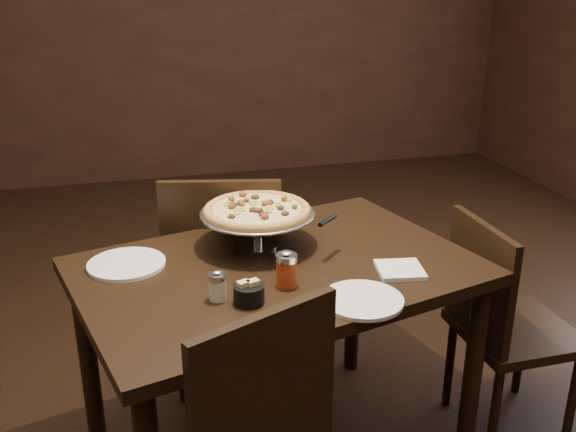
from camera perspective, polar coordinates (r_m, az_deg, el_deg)
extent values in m
cube|color=black|center=(5.44, -11.52, 17.65)|extent=(6.00, 0.02, 2.80)
cube|color=black|center=(2.10, -0.96, -4.92)|extent=(1.42, 1.12, 0.04)
cylinder|color=black|center=(2.35, 16.04, -13.73)|extent=(0.06, 0.06, 0.74)
cylinder|color=black|center=(2.43, -17.25, -12.71)|extent=(0.06, 0.06, 0.74)
cylinder|color=black|center=(2.81, 5.84, -6.86)|extent=(0.06, 0.06, 0.74)
cylinder|color=silver|center=(2.23, -2.71, -2.64)|extent=(0.13, 0.13, 0.01)
cylinder|color=silver|center=(2.20, -2.74, -1.28)|extent=(0.03, 0.03, 0.11)
cylinder|color=silver|center=(2.18, -2.76, 0.07)|extent=(0.10, 0.10, 0.01)
cylinder|color=#98989C|center=(2.18, -2.77, 0.21)|extent=(0.38, 0.38, 0.01)
torus|color=#98989C|center=(2.18, -2.77, 0.24)|extent=(0.39, 0.39, 0.01)
cylinder|color=#A26830|center=(2.18, -2.77, 0.43)|extent=(0.36, 0.36, 0.01)
torus|color=#A26830|center=(2.18, -2.77, 0.52)|extent=(0.37, 0.37, 0.03)
cylinder|color=tan|center=(2.18, -2.77, 0.64)|extent=(0.30, 0.30, 0.01)
cylinder|color=beige|center=(1.88, -6.27, -6.47)|extent=(0.05, 0.05, 0.07)
cylinder|color=silver|center=(1.86, -6.32, -5.34)|extent=(0.05, 0.05, 0.02)
ellipsoid|color=silver|center=(1.85, -6.34, -4.97)|extent=(0.03, 0.03, 0.01)
cylinder|color=#97250D|center=(1.94, -0.14, -5.10)|extent=(0.06, 0.06, 0.08)
cylinder|color=silver|center=(1.92, -0.14, -3.73)|extent=(0.07, 0.07, 0.02)
ellipsoid|color=silver|center=(1.91, -0.14, -3.28)|extent=(0.04, 0.04, 0.01)
cylinder|color=black|center=(1.86, -3.50, -6.93)|extent=(0.09, 0.09, 0.06)
cube|color=#D8C47D|center=(1.85, -3.97, -6.64)|extent=(0.04, 0.04, 0.06)
cube|color=#D8C47D|center=(1.85, -3.14, -6.54)|extent=(0.04, 0.04, 0.06)
cube|color=white|center=(2.07, 9.93, -4.74)|extent=(0.16, 0.16, 0.02)
cylinder|color=white|center=(2.15, -14.16, -4.16)|extent=(0.25, 0.25, 0.01)
cylinder|color=white|center=(1.88, 6.62, -7.42)|extent=(0.24, 0.24, 0.01)
cone|color=silver|center=(2.10, 3.53, -0.47)|extent=(0.14, 0.14, 0.00)
cylinder|color=black|center=(2.10, 3.54, -0.41)|extent=(0.09, 0.09, 0.02)
cube|color=black|center=(2.72, -5.48, -5.72)|extent=(0.54, 0.54, 0.04)
cube|color=black|center=(2.42, -5.94, -2.21)|extent=(0.45, 0.13, 0.47)
cylinder|color=black|center=(2.99, -1.60, -8.25)|extent=(0.04, 0.04, 0.44)
cylinder|color=black|center=(3.01, -8.64, -8.29)|extent=(0.04, 0.04, 0.44)
cylinder|color=black|center=(2.68, -1.50, -12.07)|extent=(0.04, 0.04, 0.44)
cylinder|color=black|center=(2.70, -9.46, -12.07)|extent=(0.04, 0.04, 0.44)
cube|color=black|center=(1.65, -2.00, -15.51)|extent=(0.41, 0.20, 0.45)
cube|color=black|center=(2.59, 19.59, -9.64)|extent=(0.40, 0.40, 0.04)
cube|color=black|center=(2.38, 16.63, -5.45)|extent=(0.03, 0.40, 0.42)
cylinder|color=black|center=(2.69, 23.98, -14.60)|extent=(0.03, 0.03, 0.39)
cylinder|color=black|center=(2.90, 19.97, -11.23)|extent=(0.03, 0.03, 0.39)
cylinder|color=black|center=(2.51, 17.89, -16.36)|extent=(0.03, 0.03, 0.39)
cylinder|color=black|center=(2.74, 14.19, -12.55)|extent=(0.03, 0.03, 0.39)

